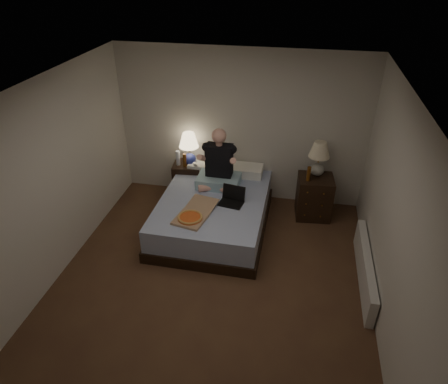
% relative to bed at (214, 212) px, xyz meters
% --- Properties ---
extents(floor, '(4.00, 4.50, 0.00)m').
position_rel_bed_xyz_m(floor, '(0.23, -1.24, -0.26)').
color(floor, brown).
rests_on(floor, ground).
extents(ceiling, '(4.00, 4.50, 0.00)m').
position_rel_bed_xyz_m(ceiling, '(0.23, -1.24, 2.24)').
color(ceiling, white).
rests_on(ceiling, ground).
extents(wall_back, '(4.00, 0.00, 2.50)m').
position_rel_bed_xyz_m(wall_back, '(0.23, 1.01, 0.99)').
color(wall_back, silver).
rests_on(wall_back, ground).
extents(wall_left, '(0.00, 4.50, 2.50)m').
position_rel_bed_xyz_m(wall_left, '(-1.77, -1.24, 0.99)').
color(wall_left, silver).
rests_on(wall_left, ground).
extents(wall_right, '(0.00, 4.50, 2.50)m').
position_rel_bed_xyz_m(wall_right, '(2.23, -1.24, 0.99)').
color(wall_right, silver).
rests_on(wall_right, ground).
extents(bed, '(1.56, 2.07, 0.51)m').
position_rel_bed_xyz_m(bed, '(0.00, 0.00, 0.00)').
color(bed, '#586FB0').
rests_on(bed, floor).
extents(nightstand_left, '(0.50, 0.46, 0.61)m').
position_rel_bed_xyz_m(nightstand_left, '(-0.62, 0.81, 0.05)').
color(nightstand_left, black).
rests_on(nightstand_left, floor).
extents(nightstand_right, '(0.57, 0.52, 0.69)m').
position_rel_bed_xyz_m(nightstand_right, '(1.50, 0.59, 0.09)').
color(nightstand_right, black).
rests_on(nightstand_right, floor).
extents(lamp_left, '(0.38, 0.38, 0.56)m').
position_rel_bed_xyz_m(lamp_left, '(-0.58, 0.81, 0.63)').
color(lamp_left, '#283293').
rests_on(lamp_left, nightstand_left).
extents(lamp_right, '(0.40, 0.40, 0.56)m').
position_rel_bed_xyz_m(lamp_right, '(1.49, 0.69, 0.71)').
color(lamp_right, '#9B9C94').
rests_on(lamp_right, nightstand_right).
extents(water_bottle, '(0.07, 0.07, 0.25)m').
position_rel_bed_xyz_m(water_bottle, '(-0.76, 0.75, 0.48)').
color(water_bottle, silver).
rests_on(water_bottle, nightstand_left).
extents(soda_can, '(0.07, 0.07, 0.10)m').
position_rel_bed_xyz_m(soda_can, '(-0.46, 0.69, 0.40)').
color(soda_can, beige).
rests_on(soda_can, nightstand_left).
extents(beer_bottle_left, '(0.06, 0.06, 0.23)m').
position_rel_bed_xyz_m(beer_bottle_left, '(-0.63, 0.71, 0.47)').
color(beer_bottle_left, '#5D320D').
rests_on(beer_bottle_left, nightstand_left).
extents(beer_bottle_right, '(0.06, 0.06, 0.23)m').
position_rel_bed_xyz_m(beer_bottle_right, '(1.37, 0.49, 0.55)').
color(beer_bottle_right, '#5E320D').
rests_on(beer_bottle_right, nightstand_right).
extents(person, '(0.67, 0.53, 0.93)m').
position_rel_bed_xyz_m(person, '(0.00, 0.38, 0.72)').
color(person, black).
rests_on(person, bed).
extents(laptop, '(0.38, 0.33, 0.24)m').
position_rel_bed_xyz_m(laptop, '(0.29, -0.11, 0.38)').
color(laptop, black).
rests_on(laptop, bed).
extents(pizza_box, '(0.55, 0.83, 0.08)m').
position_rel_bed_xyz_m(pizza_box, '(-0.19, -0.62, 0.30)').
color(pizza_box, tan).
rests_on(pizza_box, bed).
extents(radiator, '(0.10, 1.60, 0.40)m').
position_rel_bed_xyz_m(radiator, '(2.16, -0.79, -0.06)').
color(radiator, silver).
rests_on(radiator, floor).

